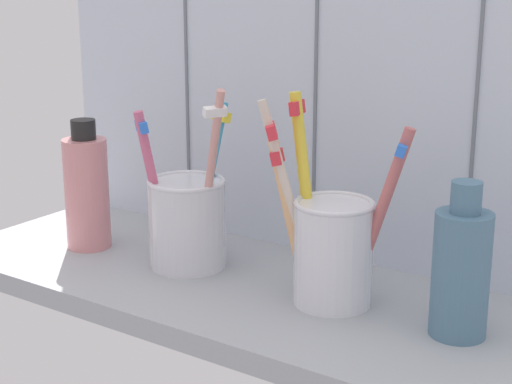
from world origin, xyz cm
name	(u,v)px	position (x,y,z in cm)	size (l,w,h in cm)	color
counter_slab	(251,296)	(0.00, 0.00, 1.00)	(64.00, 22.00, 2.00)	#9EA3A8
tile_wall_back	(322,48)	(0.00, 12.00, 22.50)	(64.00, 2.20, 45.00)	silver
toothbrush_cup_left	(187,219)	(-7.98, 0.75, 6.79)	(10.06, 8.71, 18.03)	silver
toothbrush_cup_right	(331,245)	(7.84, 0.74, 7.29)	(12.43, 7.18, 18.12)	silver
ceramic_vase	(461,270)	(19.34, 0.85, 7.45)	(4.52, 4.52, 12.57)	slate
soap_bottle	(87,190)	(-20.02, -0.66, 8.02)	(4.52, 4.52, 13.36)	#D58486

